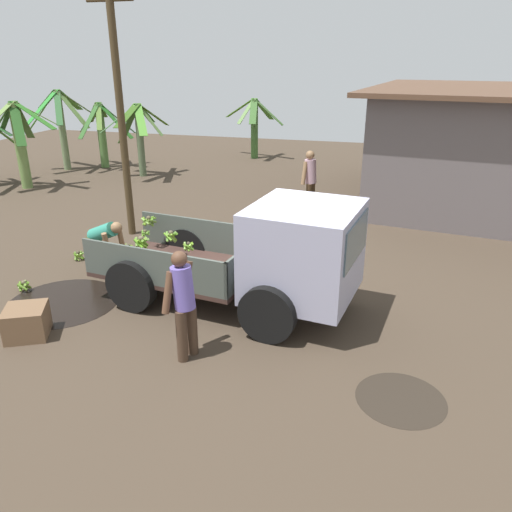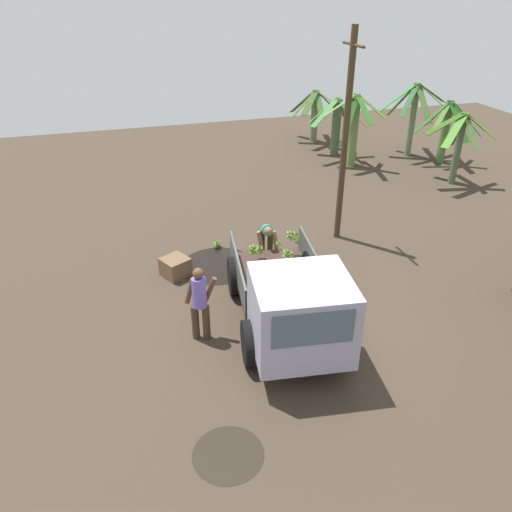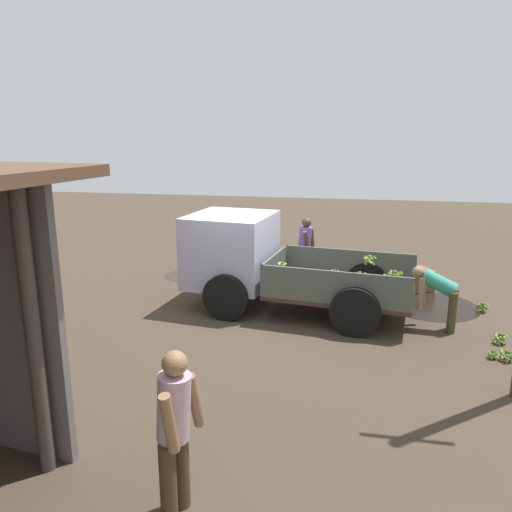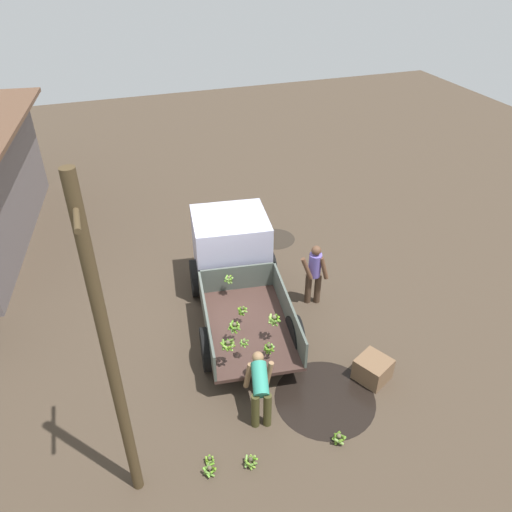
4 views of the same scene
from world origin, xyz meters
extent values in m
plane|color=#413428|center=(0.00, 0.00, 0.00)|extent=(36.00, 36.00, 0.00)
cylinder|color=black|center=(-3.61, -1.13, 0.00)|extent=(1.95, 1.95, 0.01)
cylinder|color=#2B241C|center=(2.19, -2.29, 0.00)|extent=(1.14, 1.14, 0.01)
cube|color=#3E2923|center=(-1.74, -0.18, 0.49)|extent=(2.98, 2.14, 0.08)
cube|color=#4A524A|center=(-1.62, 0.68, 0.84)|extent=(2.75, 0.42, 0.62)
cube|color=#4A524A|center=(-1.85, -1.04, 0.84)|extent=(2.75, 0.42, 0.62)
cube|color=#4A524A|center=(-0.39, -0.36, 0.84)|extent=(0.29, 1.78, 0.62)
cube|color=#A4A4C0|center=(0.56, -0.49, 1.19)|extent=(1.84, 1.95, 1.47)
cube|color=#4C606B|center=(1.37, -0.60, 1.48)|extent=(0.22, 1.39, 0.65)
cylinder|color=black|center=(0.44, 0.46, 0.45)|extent=(0.93, 0.34, 0.91)
cylinder|color=black|center=(0.19, -1.38, 0.45)|extent=(0.93, 0.34, 0.91)
cylinder|color=black|center=(-2.02, 0.79, 0.45)|extent=(0.93, 0.34, 0.91)
cylinder|color=black|center=(-2.27, -1.04, 0.45)|extent=(0.93, 0.34, 0.91)
sphere|color=brown|center=(-2.68, 0.52, 1.14)|extent=(0.09, 0.09, 0.09)
cylinder|color=#597C26|center=(-2.65, 0.46, 1.07)|extent=(0.18, 0.13, 0.18)
cylinder|color=#5A772B|center=(-2.60, 0.49, 1.09)|extent=(0.11, 0.21, 0.12)
cylinder|color=#4E831F|center=(-2.63, 0.55, 1.06)|extent=(0.12, 0.17, 0.19)
cylinder|color=#547C29|center=(-2.66, 0.61, 1.09)|extent=(0.22, 0.10, 0.12)
cylinder|color=#4F791C|center=(-2.72, 0.60, 1.10)|extent=(0.21, 0.14, 0.12)
cylinder|color=#80B03C|center=(-2.75, 0.54, 1.08)|extent=(0.10, 0.20, 0.16)
cylinder|color=#557A1A|center=(-2.75, 0.47, 1.09)|extent=(0.16, 0.19, 0.14)
cylinder|color=olive|center=(-2.71, 0.44, 1.10)|extent=(0.22, 0.12, 0.11)
sphere|color=brown|center=(-0.58, -0.11, 1.04)|extent=(0.07, 0.07, 0.07)
cylinder|color=#4D7B1D|center=(-0.60, -0.15, 0.97)|extent=(0.14, 0.11, 0.16)
cylinder|color=olive|center=(-0.56, -0.16, 0.98)|extent=(0.16, 0.11, 0.15)
cylinder|color=olive|center=(-0.52, -0.11, 0.99)|extent=(0.06, 0.17, 0.12)
cylinder|color=#588D27|center=(-0.54, -0.06, 0.99)|extent=(0.16, 0.14, 0.12)
cylinder|color=#54772F|center=(-0.61, -0.06, 0.98)|extent=(0.16, 0.12, 0.14)
cylinder|color=#779F45|center=(-0.62, -0.11, 0.97)|extent=(0.05, 0.14, 0.16)
sphere|color=#433D2C|center=(-1.60, -0.10, 0.95)|extent=(0.07, 0.07, 0.07)
cylinder|color=#46791C|center=(-1.64, -0.07, 0.88)|extent=(0.11, 0.14, 0.16)
cylinder|color=#7DA849|center=(-1.66, -0.12, 0.90)|extent=(0.10, 0.17, 0.12)
cylinder|color=olive|center=(-1.62, -0.15, 0.89)|extent=(0.16, 0.09, 0.14)
cylinder|color=#68A32F|center=(-1.56, -0.15, 0.89)|extent=(0.16, 0.12, 0.13)
cylinder|color=#6DA630|center=(-1.55, -0.10, 0.88)|extent=(0.04, 0.14, 0.16)
cylinder|color=olive|center=(-1.57, -0.06, 0.88)|extent=(0.14, 0.11, 0.16)
cylinder|color=#6FA822|center=(-1.61, -0.04, 0.89)|extent=(0.16, 0.07, 0.14)
sphere|color=brown|center=(-2.28, -0.56, 1.14)|extent=(0.09, 0.09, 0.09)
cylinder|color=#5FA622|center=(-2.30, -0.63, 1.07)|extent=(0.20, 0.09, 0.16)
cylinder|color=#679E21|center=(-2.24, -0.60, 1.05)|extent=(0.16, 0.15, 0.18)
cylinder|color=#508220|center=(-2.21, -0.56, 1.06)|extent=(0.05, 0.19, 0.17)
cylinder|color=#85AE4A|center=(-2.24, -0.48, 1.08)|extent=(0.20, 0.14, 0.13)
cylinder|color=#87B145|center=(-2.29, -0.49, 1.06)|extent=(0.19, 0.08, 0.17)
cylinder|color=olive|center=(-2.33, -0.53, 1.05)|extent=(0.11, 0.17, 0.19)
cylinder|color=olive|center=(-2.35, -0.59, 1.08)|extent=(0.13, 0.20, 0.15)
sphere|color=brown|center=(-2.60, 0.18, 1.00)|extent=(0.06, 0.06, 0.06)
cylinder|color=#6FA63C|center=(-2.54, 0.19, 0.96)|extent=(0.06, 0.14, 0.09)
cylinder|color=olive|center=(-2.58, 0.23, 0.95)|extent=(0.13, 0.07, 0.10)
cylinder|color=#74B13D|center=(-2.63, 0.21, 0.94)|extent=(0.10, 0.10, 0.12)
cylinder|color=#579025|center=(-2.64, 0.16, 0.95)|extent=(0.08, 0.13, 0.11)
cylinder|color=#6FA538|center=(-2.60, 0.14, 0.94)|extent=(0.12, 0.05, 0.12)
cylinder|color=#5D952F|center=(-2.56, 0.14, 0.96)|extent=(0.12, 0.12, 0.09)
sphere|color=brown|center=(-2.08, 0.21, 1.00)|extent=(0.08, 0.08, 0.08)
cylinder|color=#619C23|center=(-2.13, 0.25, 0.92)|extent=(0.13, 0.15, 0.19)
cylinder|color=#699D3C|center=(-2.14, 0.18, 0.93)|extent=(0.12, 0.18, 0.17)
cylinder|color=#609926|center=(-2.11, 0.14, 0.94)|extent=(0.20, 0.11, 0.14)
cylinder|color=olive|center=(-2.05, 0.17, 0.92)|extent=(0.15, 0.13, 0.19)
cylinder|color=olive|center=(-2.02, 0.20, 0.92)|extent=(0.08, 0.17, 0.19)
cylinder|color=#528922|center=(-2.02, 0.27, 0.95)|extent=(0.18, 0.17, 0.13)
cylinder|color=#78A54A|center=(-2.09, 0.28, 0.92)|extent=(0.18, 0.05, 0.18)
sphere|color=#4D4532|center=(-2.72, -0.28, 0.86)|extent=(0.08, 0.08, 0.08)
cylinder|color=#587F1C|center=(-2.77, -0.34, 0.81)|extent=(0.17, 0.15, 0.11)
cylinder|color=#73A549|center=(-2.71, -0.35, 0.79)|extent=(0.18, 0.08, 0.15)
cylinder|color=#76A93D|center=(-2.68, -0.31, 0.77)|extent=(0.11, 0.14, 0.18)
cylinder|color=#548B26|center=(-2.67, -0.26, 0.78)|extent=(0.10, 0.17, 0.16)
cylinder|color=#567B1E|center=(-2.72, -0.23, 0.77)|extent=(0.15, 0.05, 0.18)
cylinder|color=#639A2E|center=(-2.76, -0.25, 0.78)|extent=(0.13, 0.14, 0.17)
cylinder|color=#477619|center=(-2.80, -0.27, 0.81)|extent=(0.06, 0.19, 0.12)
cylinder|color=#443520|center=(-4.24, 2.53, 2.79)|extent=(0.17, 0.17, 5.59)
cylinder|color=#443520|center=(-4.24, 2.53, 5.14)|extent=(1.08, 0.07, 0.07)
cylinder|color=#556746|center=(-6.97, 8.33, 1.24)|extent=(0.25, 0.25, 2.47)
cube|color=#5D8140|center=(-6.57, 8.39, 1.99)|extent=(0.86, 0.36, 1.09)
cube|color=#46721F|center=(-6.66, 8.80, 2.12)|extent=(0.85, 1.09, 0.83)
cube|color=#37792E|center=(-6.99, 8.87, 2.15)|extent=(0.25, 1.11, 0.76)
cube|color=#3C642C|center=(-7.50, 8.55, 1.80)|extent=(1.17, 0.70, 1.46)
cube|color=#436C3B|center=(-7.56, 8.01, 2.05)|extent=(1.30, 0.88, 0.97)
cube|color=#2D5016|center=(-7.01, 7.66, 2.20)|extent=(0.37, 1.37, 0.67)
cube|color=#49852C|center=(-6.59, 7.74, 2.07)|extent=(1.01, 1.33, 0.92)
cylinder|color=#568140|center=(-9.13, 9.32, 1.19)|extent=(0.31, 0.31, 2.39)
cube|color=#23601D|center=(-8.52, 9.37, 1.79)|extent=(1.26, 0.40, 1.31)
cube|color=#275C1E|center=(-8.69, 9.81, 1.83)|extent=(1.03, 1.13, 1.24)
cube|color=#426A26|center=(-9.32, 9.80, 2.11)|extent=(0.57, 1.05, 0.67)
cube|color=#436522|center=(-9.58, 9.66, 2.03)|extent=(1.07, 0.89, 0.84)
cube|color=#3E6924|center=(-9.45, 9.11, 1.92)|extent=(0.80, 0.64, 1.06)
cube|color=#2B5422|center=(-9.15, 8.64, 1.86)|extent=(0.23, 1.37, 1.17)
cube|color=#52742F|center=(-8.91, 8.92, 1.99)|extent=(0.60, 0.89, 0.91)
cylinder|color=olive|center=(-9.83, 5.70, 1.35)|extent=(0.34, 0.34, 2.70)
cube|color=#28611C|center=(-9.12, 5.68, 2.35)|extent=(1.44, 0.27, 0.82)
cube|color=#4C7123|center=(-9.40, 6.11, 2.37)|extent=(1.02, 0.98, 0.79)
cube|color=#51733A|center=(-9.96, 6.14, 2.12)|extent=(0.50, 0.96, 1.27)
cube|color=#2E5828|center=(-10.25, 5.83, 2.26)|extent=(0.92, 0.43, 1.00)
cube|color=#497D3F|center=(-10.20, 5.55, 2.24)|extent=(0.83, 0.50, 1.03)
cube|color=olive|center=(-10.05, 5.15, 2.32)|extent=(0.72, 1.22, 0.87)
cube|color=#234C1C|center=(-9.48, 5.33, 2.13)|extent=(0.91, 0.95, 1.26)
cylinder|color=#4D6240|center=(-11.29, 5.65, 1.14)|extent=(0.36, 0.36, 2.29)
cube|color=#316330|center=(-10.76, 5.75, 2.00)|extent=(1.11, 0.37, 0.70)
cube|color=#4A7D2D|center=(-11.07, 6.24, 1.74)|extent=(0.66, 1.27, 1.22)
cube|color=#4F7031|center=(-11.53, 5.99, 1.80)|extent=(0.64, 0.80, 1.09)
cube|color=#2C531D|center=(-11.92, 5.72, 1.95)|extent=(1.29, 0.32, 0.80)
cube|color=#36742B|center=(-11.54, 5.15, 1.80)|extent=(0.77, 1.16, 1.09)
cube|color=#3C7B37|center=(-10.87, 4.95, 1.90)|extent=(1.05, 1.54, 0.89)
cylinder|color=#6F7F56|center=(-13.31, 5.54, 1.10)|extent=(0.31, 0.31, 2.21)
cube|color=#467836|center=(-12.86, 5.53, 1.77)|extent=(0.92, 0.27, 0.99)
cube|color=#5A773F|center=(-12.91, 5.99, 1.93)|extent=(0.96, 1.05, 0.69)
cube|color=#23521D|center=(-13.34, 6.14, 1.72)|extent=(0.26, 1.23, 1.09)
cube|color=#2E5828|center=(-13.91, 5.89, 1.65)|extent=(1.34, 0.95, 1.24)
cube|color=#4F6536|center=(-13.95, 5.22, 1.67)|extent=(1.41, 0.89, 1.20)
cube|color=#35691C|center=(-13.44, 5.03, 1.66)|extent=(0.53, 1.09, 1.22)
cube|color=#364D23|center=(-12.86, 5.09, 1.85)|extent=(1.13, 1.11, 0.83)
cylinder|color=#708458|center=(-10.28, 8.53, 1.43)|extent=(0.26, 0.26, 2.87)
cube|color=#547637|center=(-9.75, 8.58, 2.24)|extent=(1.10, 0.39, 1.36)
cube|color=#4F6E32|center=(-9.86, 9.16, 2.35)|extent=(1.01, 1.37, 1.15)
cube|color=#3F7528|center=(-10.33, 9.24, 2.50)|extent=(0.36, 1.45, 0.85)
cube|color=#2D5021|center=(-10.96, 8.90, 2.55)|extent=(1.48, 0.96, 0.76)
cube|color=#45892B|center=(-10.83, 8.29, 2.19)|extent=(1.20, 0.69, 1.47)
cube|color=#297F2B|center=(-10.55, 7.89, 2.33)|extent=(0.78, 1.39, 1.18)
cube|color=#2F5C2F|center=(-9.98, 8.08, 2.35)|extent=(0.79, 1.04, 1.15)
cylinder|color=#443023|center=(-0.84, -2.22, 0.40)|extent=(0.19, 0.19, 0.79)
cylinder|color=#443023|center=(-0.77, -2.01, 0.40)|extent=(0.19, 0.19, 0.79)
cylinder|color=#6C5BB8|center=(-0.83, -2.10, 1.10)|extent=(0.42, 0.38, 0.64)
sphere|color=brown|center=(-0.86, -2.09, 1.52)|extent=(0.22, 0.22, 0.22)
cylinder|color=brown|center=(-0.98, -2.26, 1.08)|extent=(0.18, 0.27, 0.59)
cylinder|color=brown|center=(-0.89, -1.88, 1.09)|extent=(0.19, 0.33, 0.58)
cylinder|color=#3C391B|center=(-3.75, 0.34, 0.38)|extent=(0.18, 0.18, 0.77)
cylinder|color=#3C391B|center=(-3.80, 0.13, 0.38)|extent=(0.18, 0.18, 0.77)
cylinder|color=#2F8A73|center=(-3.50, 0.17, 0.89)|extent=(0.71, 0.43, 0.50)
sphere|color=#8C6746|center=(-3.13, 0.08, 1.05)|extent=(0.22, 0.22, 0.22)
cylinder|color=#8C6746|center=(-3.19, 0.29, 0.71)|extent=(0.14, 0.20, 0.58)
cylinder|color=#8C6746|center=(-3.28, -0.08, 0.71)|extent=(0.14, 0.21, 0.58)
sphere|color=brown|center=(-4.57, -0.93, 0.17)|extent=(0.08, 0.08, 0.08)
cylinder|color=#517C20|center=(-4.56, -0.88, 0.09)|extent=(0.16, 0.09, 0.19)
cylinder|color=olive|center=(-4.63, -0.89, 0.11)|extent=(0.13, 0.19, 0.15)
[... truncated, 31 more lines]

